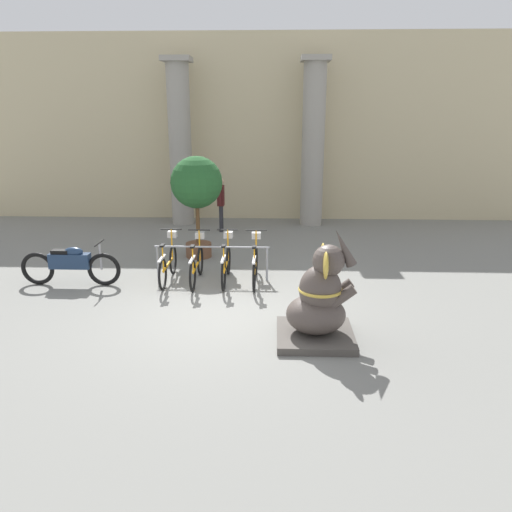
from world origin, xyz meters
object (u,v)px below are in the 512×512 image
Objects in this scene: potted_tree at (197,187)px; bicycle_0 at (168,263)px; motorcycle at (71,264)px; elephant_statue at (319,303)px; bicycle_1 at (197,264)px; bicycle_2 at (226,263)px; person_pedestrian at (221,200)px; bicycle_3 at (255,264)px.

bicycle_0 is at bearing -101.28° from potted_tree.
elephant_statue is at bearing -25.77° from motorcycle.
bicycle_1 is 0.63m from bicycle_2.
bicycle_1 is at bearing 6.77° from motorcycle.
person_pedestrian is (0.65, 4.69, 0.58)m from bicycle_0.
elephant_statue is at bearing -57.70° from bicycle_2.
motorcycle is (-3.27, -0.37, 0.06)m from bicycle_2.
potted_tree reaches higher than elephant_statue.
person_pedestrian is at bearing 97.39° from bicycle_2.
motorcycle is 1.30× the size of person_pedestrian.
bicycle_2 is 0.93× the size of elephant_statue.
bicycle_0 is at bearing 175.15° from bicycle_1.
bicycle_2 reaches higher than motorcycle.
motorcycle is at bearing -136.60° from potted_tree.
elephant_statue is 1.14× the size of person_pedestrian.
bicycle_1 is 0.93× the size of elephant_statue.
bicycle_2 is (0.63, 0.06, 0.00)m from bicycle_1.
person_pedestrian is 0.65× the size of potted_tree.
bicycle_3 is 2.99m from elephant_statue.
bicycle_0 is at bearing 178.84° from bicycle_3.
person_pedestrian reaches higher than motorcycle.
person_pedestrian is (2.66, 5.06, 0.51)m from motorcycle.
potted_tree reaches higher than bicycle_0.
bicycle_1 is 1.06× the size of person_pedestrian.
bicycle_2 is 1.00× the size of bicycle_3.
bicycle_1 is at bearing 131.20° from elephant_statue.
bicycle_3 is 1.06× the size of person_pedestrian.
bicycle_2 is 3.29m from motorcycle.
motorcycle is (-5.04, 2.43, -0.17)m from elephant_statue.
elephant_statue reaches higher than bicycle_0.
potted_tree is (-0.26, 1.94, 1.37)m from bicycle_1.
elephant_statue is at bearing -67.57° from bicycle_3.
bicycle_0 is at bearing -179.85° from bicycle_2.
potted_tree reaches higher than bicycle_3.
bicycle_0 is at bearing -97.94° from person_pedestrian.
bicycle_3 is (0.63, -0.04, 0.00)m from bicycle_2.
bicycle_0 is 0.81× the size of motorcycle.
person_pedestrian is (-0.61, 4.69, 0.58)m from bicycle_2.
potted_tree reaches higher than motorcycle.
bicycle_0 and bicycle_2 have the same top height.
bicycle_2 is 2.49m from potted_tree.
person_pedestrian is at bearing 89.72° from bicycle_1.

